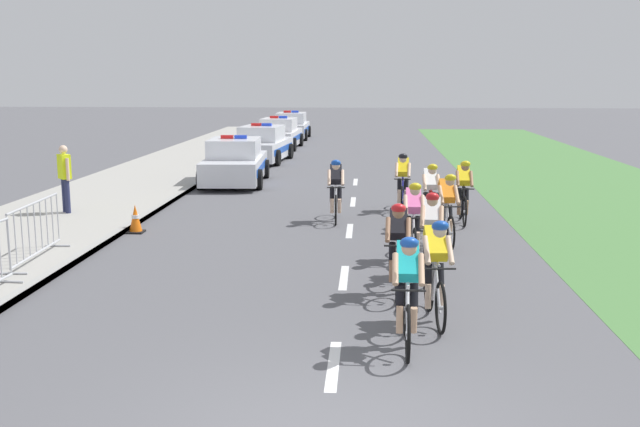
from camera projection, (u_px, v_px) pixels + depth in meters
name	position (u px, v px, depth m)	size (l,w,h in m)	color
sidewalk_slab	(105.00, 197.00, 21.14)	(4.19, 60.00, 0.12)	#A3A099
kerb_edge	(175.00, 198.00, 21.02)	(0.16, 60.00, 0.13)	#9E9E99
grass_verge	(619.00, 205.00, 20.26)	(7.00, 60.00, 0.01)	#4C7F42
lane_markings_centre	(347.00, 251.00, 14.83)	(0.14, 21.60, 0.01)	white
cyclist_lead	(407.00, 289.00, 9.37)	(0.42, 1.72, 1.56)	black
cyclist_second	(436.00, 268.00, 10.39)	(0.44, 1.72, 1.56)	black
cyclist_third	(398.00, 247.00, 11.74)	(0.43, 1.72, 1.56)	black
cyclist_fourth	(432.00, 232.00, 12.82)	(0.45, 1.72, 1.56)	black
cyclist_fifth	(413.00, 220.00, 13.97)	(0.42, 1.72, 1.56)	black
cyclist_sixth	(447.00, 208.00, 15.19)	(0.44, 1.72, 1.56)	black
cyclist_seventh	(430.00, 195.00, 16.93)	(0.42, 1.72, 1.56)	black
cyclist_eighth	(336.00, 189.00, 17.77)	(0.43, 1.72, 1.56)	black
cyclist_ninth	(463.00, 191.00, 17.56)	(0.42, 1.72, 1.56)	black
cyclist_tenth	(403.00, 181.00, 19.21)	(0.44, 1.72, 1.56)	black
police_car_nearest	(235.00, 163.00, 24.17)	(2.18, 4.49, 1.59)	silver
police_car_second	(262.00, 145.00, 30.47)	(2.27, 4.53, 1.59)	silver
police_car_third	(279.00, 135.00, 36.21)	(2.11, 4.46, 1.59)	white
police_car_furthest	(291.00, 127.00, 42.01)	(2.03, 4.41, 1.59)	silver
crowd_barrier_middle	(35.00, 232.00, 13.56)	(0.61, 2.32, 1.07)	#B7BABF
traffic_cone_near	(135.00, 219.00, 16.54)	(0.36, 0.36, 0.64)	black
spectator_closest	(65.00, 174.00, 18.23)	(0.41, 0.44, 1.68)	#23284C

